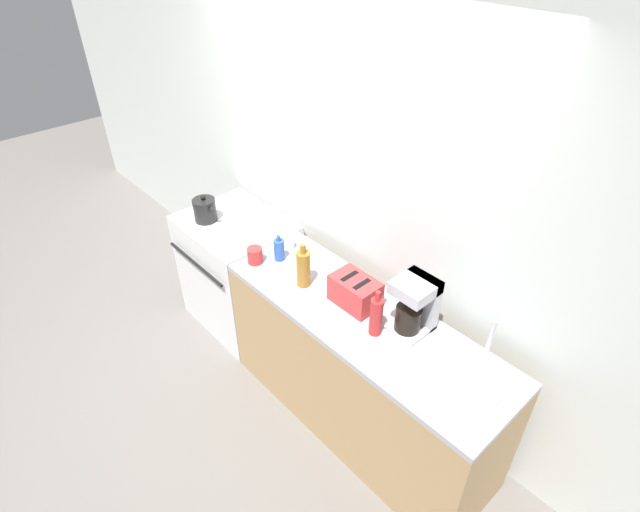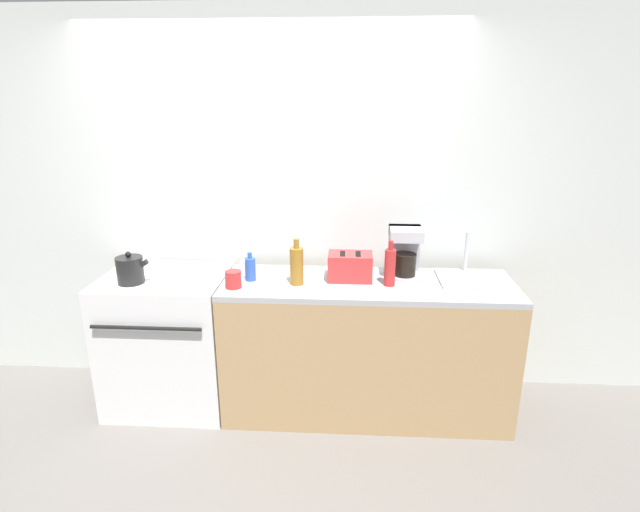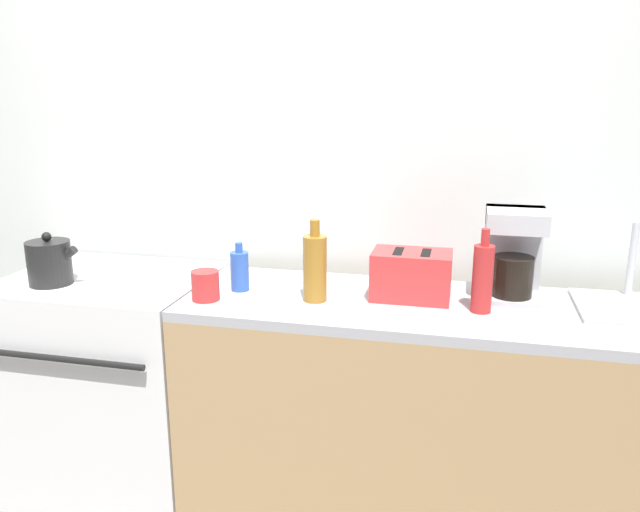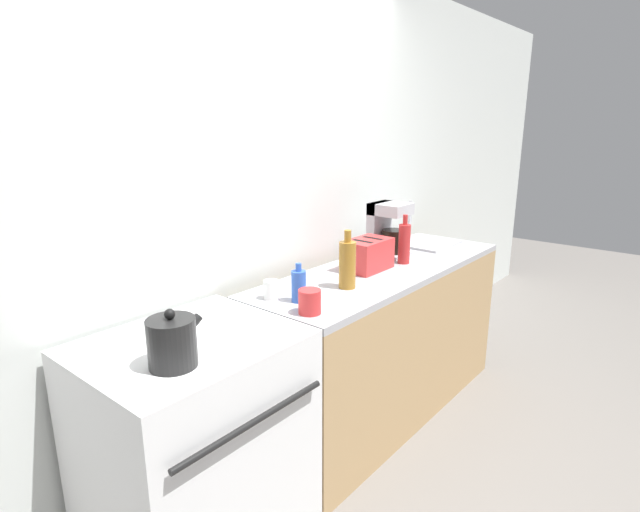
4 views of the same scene
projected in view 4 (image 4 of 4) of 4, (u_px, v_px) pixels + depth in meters
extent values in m
plane|color=slate|center=(358.00, 487.00, 2.42)|extent=(12.00, 12.00, 0.00)
cube|color=silver|center=(249.00, 207.00, 2.53)|extent=(8.00, 0.05, 2.60)
cube|color=silver|center=(196.00, 445.00, 2.00)|extent=(0.80, 0.66, 0.92)
cube|color=black|center=(189.00, 343.00, 1.89)|extent=(0.78, 0.64, 0.02)
cylinder|color=black|center=(169.00, 370.00, 1.67)|extent=(0.21, 0.21, 0.01)
cylinder|color=black|center=(249.00, 336.00, 1.94)|extent=(0.21, 0.21, 0.01)
cylinder|color=black|center=(126.00, 347.00, 1.84)|extent=(0.21, 0.21, 0.01)
cylinder|color=black|center=(204.00, 319.00, 2.11)|extent=(0.21, 0.21, 0.01)
cylinder|color=black|center=(255.00, 422.00, 1.72)|extent=(0.68, 0.02, 0.02)
cube|color=tan|center=(383.00, 343.00, 2.98)|extent=(1.84, 0.59, 0.88)
cube|color=#A3A3A8|center=(385.00, 269.00, 2.86)|extent=(1.84, 0.59, 0.04)
cylinder|color=black|center=(172.00, 343.00, 1.67)|extent=(0.16, 0.16, 0.17)
sphere|color=black|center=(170.00, 314.00, 1.64)|extent=(0.04, 0.04, 0.04)
cylinder|color=black|center=(191.00, 326.00, 1.71)|extent=(0.09, 0.03, 0.08)
cube|color=red|center=(367.00, 255.00, 2.78)|extent=(0.28, 0.18, 0.17)
cube|color=black|center=(363.00, 242.00, 2.72)|extent=(0.03, 0.13, 0.01)
cube|color=black|center=(373.00, 239.00, 2.79)|extent=(0.03, 0.13, 0.01)
cube|color=#B7B7BC|center=(389.00, 253.00, 3.10)|extent=(0.20, 0.22, 0.02)
cube|color=#B7B7BC|center=(379.00, 228.00, 3.11)|extent=(0.20, 0.06, 0.32)
cube|color=#B7B7BC|center=(391.00, 209.00, 3.03)|extent=(0.20, 0.22, 0.07)
cylinder|color=black|center=(393.00, 241.00, 3.06)|extent=(0.14, 0.14, 0.14)
cube|color=#B7B7BC|center=(426.00, 243.00, 3.38)|extent=(0.39, 0.35, 0.01)
cylinder|color=silver|center=(410.00, 221.00, 3.43)|extent=(0.02, 0.02, 0.28)
cylinder|color=#B72828|center=(404.00, 244.00, 2.89)|extent=(0.07, 0.07, 0.23)
cylinder|color=#B72828|center=(405.00, 220.00, 2.86)|extent=(0.03, 0.03, 0.06)
cylinder|color=#9E6B23|center=(347.00, 265.00, 2.46)|extent=(0.08, 0.08, 0.23)
cylinder|color=#9E6B23|center=(348.00, 236.00, 2.42)|extent=(0.03, 0.03, 0.06)
cylinder|color=#2D56B7|center=(299.00, 286.00, 2.28)|extent=(0.07, 0.07, 0.15)
cylinder|color=#2D56B7|center=(298.00, 267.00, 2.25)|extent=(0.03, 0.03, 0.04)
cylinder|color=red|center=(310.00, 302.00, 2.14)|extent=(0.10, 0.10, 0.11)
cylinder|color=white|center=(271.00, 290.00, 2.32)|extent=(0.07, 0.07, 0.09)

